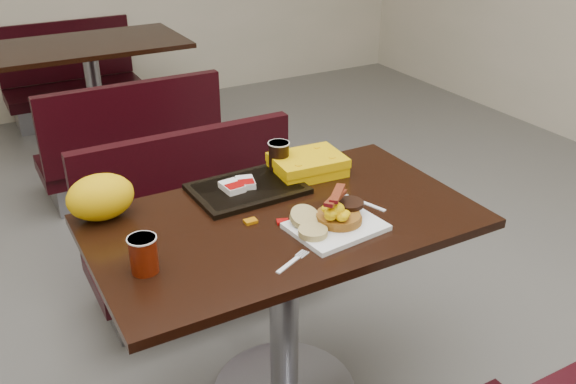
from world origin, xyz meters
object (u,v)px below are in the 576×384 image
bench_near_n (206,227)px  fork (288,265)px  pancake_stack (339,217)px  hashbrown_sleeve_right (245,183)px  bench_far_n (73,75)px  knife (365,203)px  coffee_cup_far (279,156)px  tray (247,189)px  coffee_cup_near (144,255)px  clamshell (308,165)px  hashbrown_sleeve_left (232,187)px  table_near (284,313)px  bench_far_s (126,136)px  platter (336,227)px  table_far (96,99)px  paper_bag (100,197)px

bench_near_n → fork: fork is taller
pancake_stack → hashbrown_sleeve_right: 0.39m
hashbrown_sleeve_right → bench_far_n: bearing=104.8°
bench_near_n → knife: (0.28, -0.75, 0.39)m
bench_far_n → coffee_cup_far: 3.04m
tray → fork: bearing=-103.6°
coffee_cup_far → pancake_stack: bearing=-92.8°
coffee_cup_near → clamshell: (0.70, 0.32, -0.02)m
bench_near_n → hashbrown_sleeve_left: bearing=-99.0°
table_near → bench_far_s: table_near is taller
bench_far_s → fork: fork is taller
platter → coffee_cup_far: size_ratio=2.69×
bench_far_s → platter: bearing=-87.1°
table_near → knife: (0.28, -0.05, 0.38)m
table_far → paper_bag: bearing=-102.0°
tray → hashbrown_sleeve_left: hashbrown_sleeve_left is taller
knife → coffee_cup_near: bearing=-106.2°
clamshell → paper_bag: paper_bag is taller
coffee_cup_near → fork: coffee_cup_near is taller
bench_near_n → hashbrown_sleeve_right: size_ratio=12.54×
bench_near_n → table_far: size_ratio=0.83×
hashbrown_sleeve_right → coffee_cup_far: size_ratio=0.80×
table_near → bench_near_n: 0.70m
bench_far_s → pancake_stack: bearing=-86.6°
bench_far_s → tray: (-0.02, -1.68, 0.40)m
table_near → clamshell: (0.23, 0.24, 0.41)m
bench_near_n → hashbrown_sleeve_left: hashbrown_sleeve_left is taller
bench_far_n → pancake_stack: bearing=-88.0°
bench_near_n → paper_bag: size_ratio=4.78×
fork → tray: tray is taller
pancake_stack → coffee_cup_near: bearing=175.3°
pancake_stack → paper_bag: paper_bag is taller
coffee_cup_near → bench_far_n: bearing=82.0°
coffee_cup_near → pancake_stack: bearing=-4.7°
tray → hashbrown_sleeve_left: bearing=175.9°
bench_near_n → table_far: (0.00, 1.90, 0.02)m
bench_far_s → table_near: bearing=-90.0°
platter → bench_far_n: bearing=85.6°
hashbrown_sleeve_left → table_far: bearing=83.5°
knife → platter: bearing=-80.4°
bench_far_n → hashbrown_sleeve_left: hashbrown_sleeve_left is taller
fork → coffee_cup_far: (0.26, 0.54, 0.07)m
table_near → hashbrown_sleeve_left: hashbrown_sleeve_left is taller
table_far → knife: (0.28, -2.65, 0.38)m
pancake_stack → bench_near_n: bearing=98.4°
bench_far_s → clamshell: size_ratio=4.01×
bench_near_n → bench_far_s: (0.00, 1.20, 0.00)m
table_near → knife: bearing=-9.9°
table_near → bench_far_s: 1.90m
platter → knife: platter is taller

